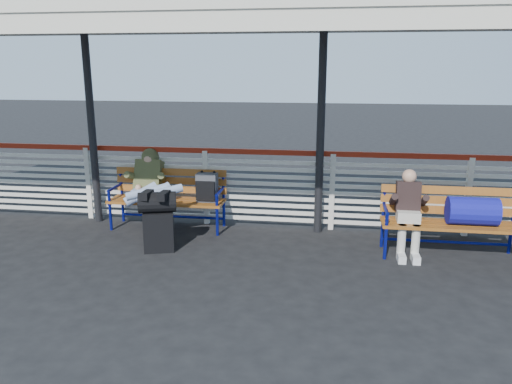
% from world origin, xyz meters
% --- Properties ---
extents(ground, '(60.00, 60.00, 0.00)m').
position_xyz_m(ground, '(0.00, 0.00, 0.00)').
color(ground, black).
rests_on(ground, ground).
extents(fence, '(12.08, 0.08, 1.24)m').
position_xyz_m(fence, '(0.00, 1.90, 0.66)').
color(fence, silver).
rests_on(fence, ground).
extents(canopy, '(12.60, 3.60, 3.16)m').
position_xyz_m(canopy, '(-0.00, 0.87, 3.04)').
color(canopy, silver).
rests_on(canopy, ground).
extents(luggage_stack, '(0.57, 0.42, 0.84)m').
position_xyz_m(luggage_stack, '(-0.34, 0.58, 0.46)').
color(luggage_stack, black).
rests_on(luggage_stack, ground).
extents(bench_left, '(1.80, 0.56, 0.92)m').
position_xyz_m(bench_left, '(-0.36, 1.61, 0.59)').
color(bench_left, '#9E601E').
rests_on(bench_left, ground).
extents(bench_right, '(1.80, 0.56, 0.92)m').
position_xyz_m(bench_right, '(3.71, 0.99, 0.61)').
color(bench_right, '#9E601E').
rests_on(bench_right, ground).
extents(traveler_man, '(0.94, 1.60, 0.77)m').
position_xyz_m(traveler_man, '(-0.69, 1.25, 0.71)').
color(traveler_man, '#95A4C8').
rests_on(traveler_man, ground).
extents(companion_person, '(0.32, 0.66, 1.15)m').
position_xyz_m(companion_person, '(3.02, 0.99, 0.60)').
color(companion_person, beige).
rests_on(companion_person, ground).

